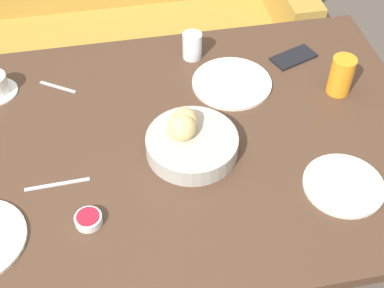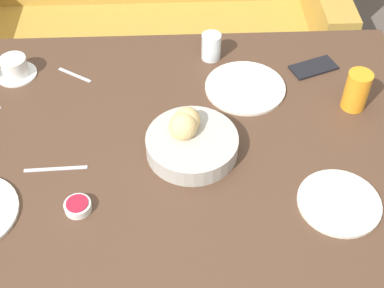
{
  "view_description": "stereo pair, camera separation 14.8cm",
  "coord_description": "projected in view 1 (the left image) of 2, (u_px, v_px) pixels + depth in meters",
  "views": [
    {
      "loc": [
        -0.1,
        -1.04,
        1.88
      ],
      "look_at": [
        0.09,
        -0.05,
        0.8
      ],
      "focal_mm": 50.0,
      "sensor_mm": 36.0,
      "label": 1
    },
    {
      "loc": [
        0.05,
        -1.05,
        1.88
      ],
      "look_at": [
        0.09,
        -0.05,
        0.8
      ],
      "focal_mm": 50.0,
      "sensor_mm": 36.0,
      "label": 2
    }
  ],
  "objects": [
    {
      "name": "plate_near_right",
      "position": [
        344.0,
        185.0,
        1.41
      ],
      "size": [
        0.22,
        0.22,
        0.01
      ],
      "color": "silver",
      "rests_on": "dining_table"
    },
    {
      "name": "dining_table",
      "position": [
        160.0,
        163.0,
        1.58
      ],
      "size": [
        1.57,
        1.02,
        0.77
      ],
      "color": "#4C3323",
      "rests_on": "ground_plane"
    },
    {
      "name": "couch",
      "position": [
        114.0,
        41.0,
        2.6
      ],
      "size": [
        1.77,
        0.7,
        0.89
      ],
      "color": "#B28938",
      "rests_on": "ground_plane"
    },
    {
      "name": "fork_silver",
      "position": [
        57.0,
        184.0,
        1.42
      ],
      "size": [
        0.17,
        0.02,
        0.0
      ],
      "color": "#B7B7BC",
      "rests_on": "dining_table"
    },
    {
      "name": "jam_bowl_berry",
      "position": [
        88.0,
        219.0,
        1.33
      ],
      "size": [
        0.07,
        0.07,
        0.03
      ],
      "color": "white",
      "rests_on": "dining_table"
    },
    {
      "name": "ground_plane",
      "position": [
        167.0,
        278.0,
        2.08
      ],
      "size": [
        10.0,
        10.0,
        0.0
      ],
      "primitive_type": "plane",
      "color": "#564C44"
    },
    {
      "name": "water_tumbler",
      "position": [
        192.0,
        46.0,
        1.76
      ],
      "size": [
        0.06,
        0.06,
        0.09
      ],
      "color": "silver",
      "rests_on": "dining_table"
    },
    {
      "name": "spoon_coffee",
      "position": [
        58.0,
        87.0,
        1.69
      ],
      "size": [
        0.11,
        0.08,
        0.0
      ],
      "color": "#B7B7BC",
      "rests_on": "dining_table"
    },
    {
      "name": "plate_far_center",
      "position": [
        232.0,
        83.0,
        1.69
      ],
      "size": [
        0.25,
        0.25,
        0.01
      ],
      "color": "silver",
      "rests_on": "dining_table"
    },
    {
      "name": "cell_phone",
      "position": [
        294.0,
        57.0,
        1.78
      ],
      "size": [
        0.17,
        0.12,
        0.01
      ],
      "color": "black",
      "rests_on": "dining_table"
    },
    {
      "name": "bread_basket",
      "position": [
        190.0,
        140.0,
        1.48
      ],
      "size": [
        0.26,
        0.26,
        0.12
      ],
      "color": "#B2ADA3",
      "rests_on": "dining_table"
    },
    {
      "name": "juice_glass",
      "position": [
        341.0,
        75.0,
        1.63
      ],
      "size": [
        0.07,
        0.07,
        0.12
      ],
      "color": "orange",
      "rests_on": "dining_table"
    }
  ]
}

